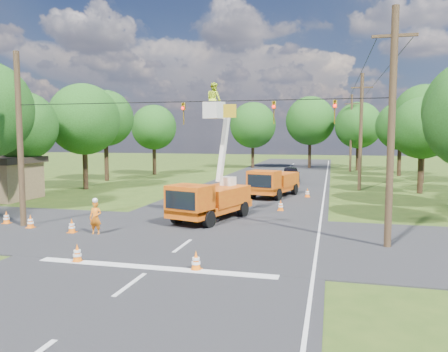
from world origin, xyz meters
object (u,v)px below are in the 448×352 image
(distant_car, at_px, (290,174))
(tree_right_d, at_px, (424,115))
(traffic_cone_6, at_px, (307,193))
(tree_left_c, at_px, (22,126))
(traffic_cone_0, at_px, (77,253))
(pole_right_far, at_px, (351,132))
(pole_right_mid, at_px, (361,131))
(pole_left, at_px, (20,140))
(ground_worker, at_px, (96,218))
(traffic_cone_4, at_px, (30,221))
(tree_left_f, at_px, (154,127))
(tree_far_b, at_px, (310,121))
(bucket_truck, at_px, (210,191))
(second_truck, at_px, (273,183))
(tree_left_e, at_px, (105,118))
(pole_right_near, at_px, (391,127))
(tree_far_a, at_px, (253,125))
(tree_right_e, at_px, (401,126))
(traffic_cone_3, at_px, (72,226))
(tree_far_c, at_px, (358,125))
(traffic_cone_2, at_px, (281,205))
(traffic_cone_5, at_px, (6,217))
(tree_right_c, at_px, (422,128))
(tree_left_d, at_px, (84,119))

(distant_car, height_order, tree_right_d, tree_right_d)
(traffic_cone_6, bearing_deg, tree_left_c, -165.51)
(traffic_cone_0, distance_m, pole_right_far, 46.85)
(pole_right_mid, bearing_deg, distant_car, 141.18)
(pole_left, distance_m, tree_right_d, 36.39)
(pole_right_far, bearing_deg, ground_worker, -108.03)
(distant_car, height_order, traffic_cone_0, distant_car)
(ground_worker, relative_size, traffic_cone_4, 2.30)
(tree_left_c, distance_m, tree_left_f, 21.07)
(tree_far_b, bearing_deg, bucket_truck, -94.75)
(second_truck, distance_m, tree_left_e, 20.98)
(pole_left, bearing_deg, tree_right_d, 48.01)
(traffic_cone_0, distance_m, pole_left, 9.24)
(second_truck, xyz_separation_m, distant_car, (0.27, 11.29, -0.34))
(pole_right_near, height_order, pole_right_mid, same)
(tree_left_e, bearing_deg, ground_worker, -62.27)
(ground_worker, height_order, pole_right_near, pole_right_near)
(second_truck, height_order, tree_far_a, tree_far_a)
(traffic_cone_4, height_order, tree_right_e, tree_right_e)
(bucket_truck, xyz_separation_m, ground_worker, (-4.38, -4.67, -0.84))
(tree_left_e, distance_m, tree_left_f, 8.29)
(traffic_cone_3, height_order, tree_right_d, tree_right_d)
(distant_car, xyz_separation_m, traffic_cone_0, (-5.12, -30.34, -0.43))
(traffic_cone_0, bearing_deg, tree_far_c, 75.09)
(pole_right_mid, relative_size, tree_right_e, 1.16)
(traffic_cone_2, xyz_separation_m, traffic_cone_5, (-13.85, -7.59, 0.00))
(tree_far_b, bearing_deg, tree_far_a, -165.96)
(pole_right_mid, relative_size, tree_far_c, 1.09)
(tree_left_c, height_order, tree_far_b, tree_far_b)
(bucket_truck, bearing_deg, traffic_cone_4, -136.22)
(tree_left_e, height_order, tree_left_f, tree_left_e)
(tree_far_b, bearing_deg, distant_car, -92.71)
(tree_far_b, bearing_deg, tree_right_e, -42.80)
(second_truck, bearing_deg, tree_right_e, 74.48)
(tree_far_b, relative_size, tree_far_c, 1.12)
(traffic_cone_2, distance_m, traffic_cone_6, 6.65)
(tree_right_c, bearing_deg, tree_left_f, 158.55)
(traffic_cone_3, bearing_deg, traffic_cone_4, 169.97)
(traffic_cone_4, height_order, traffic_cone_5, same)
(second_truck, relative_size, pole_right_near, 0.61)
(tree_left_f, height_order, tree_far_c, tree_far_c)
(bucket_truck, height_order, pole_right_far, pole_right_far)
(traffic_cone_6, height_order, tree_left_e, tree_left_e)
(ground_worker, bearing_deg, tree_right_e, 58.55)
(pole_right_near, height_order, tree_far_a, pole_right_near)
(pole_left, height_order, tree_far_c, tree_far_c)
(traffic_cone_3, height_order, pole_right_near, pole_right_near)
(bucket_truck, xyz_separation_m, tree_left_d, (-14.58, 11.17, 4.47))
(pole_right_far, bearing_deg, tree_right_c, -77.38)
(second_truck, xyz_separation_m, traffic_cone_0, (-4.85, -19.05, -0.77))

